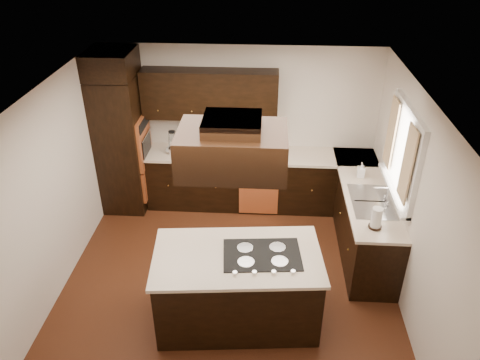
# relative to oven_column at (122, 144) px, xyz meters

# --- Properties ---
(floor) EXTENTS (4.20, 4.20, 0.02)m
(floor) POSITION_rel_oven_column_xyz_m (1.78, -1.71, -1.07)
(floor) COLOR #5C2D16
(floor) RESTS_ON ground
(ceiling) EXTENTS (4.20, 4.20, 0.02)m
(ceiling) POSITION_rel_oven_column_xyz_m (1.78, -1.71, 1.45)
(ceiling) COLOR silver
(ceiling) RESTS_ON ground
(wall_back) EXTENTS (4.20, 0.02, 2.50)m
(wall_back) POSITION_rel_oven_column_xyz_m (1.78, 0.40, 0.19)
(wall_back) COLOR beige
(wall_back) RESTS_ON ground
(wall_front) EXTENTS (4.20, 0.02, 2.50)m
(wall_front) POSITION_rel_oven_column_xyz_m (1.78, -3.81, 0.19)
(wall_front) COLOR beige
(wall_front) RESTS_ON ground
(wall_left) EXTENTS (0.02, 4.20, 2.50)m
(wall_left) POSITION_rel_oven_column_xyz_m (-0.33, -1.71, 0.19)
(wall_left) COLOR beige
(wall_left) RESTS_ON ground
(wall_right) EXTENTS (0.02, 4.20, 2.50)m
(wall_right) POSITION_rel_oven_column_xyz_m (3.88, -1.71, 0.19)
(wall_right) COLOR beige
(wall_right) RESTS_ON ground
(oven_column) EXTENTS (0.65, 0.75, 2.12)m
(oven_column) POSITION_rel_oven_column_xyz_m (0.00, 0.00, 0.00)
(oven_column) COLOR black
(oven_column) RESTS_ON floor
(wall_oven_face) EXTENTS (0.05, 0.62, 0.78)m
(wall_oven_face) POSITION_rel_oven_column_xyz_m (0.35, 0.00, 0.06)
(wall_oven_face) COLOR #BA592C
(wall_oven_face) RESTS_ON oven_column
(base_cabinets_back) EXTENTS (2.93, 0.60, 0.88)m
(base_cabinets_back) POSITION_rel_oven_column_xyz_m (1.81, 0.09, -0.62)
(base_cabinets_back) COLOR black
(base_cabinets_back) RESTS_ON floor
(base_cabinets_right) EXTENTS (0.60, 2.40, 0.88)m
(base_cabinets_right) POSITION_rel_oven_column_xyz_m (3.58, -0.80, -0.62)
(base_cabinets_right) COLOR black
(base_cabinets_right) RESTS_ON floor
(countertop_back) EXTENTS (2.93, 0.63, 0.04)m
(countertop_back) POSITION_rel_oven_column_xyz_m (1.81, 0.08, -0.16)
(countertop_back) COLOR beige
(countertop_back) RESTS_ON base_cabinets_back
(countertop_right) EXTENTS (0.63, 2.40, 0.04)m
(countertop_right) POSITION_rel_oven_column_xyz_m (3.56, -0.80, -0.16)
(countertop_right) COLOR beige
(countertop_right) RESTS_ON base_cabinets_right
(upper_cabinets) EXTENTS (2.00, 0.34, 0.72)m
(upper_cabinets) POSITION_rel_oven_column_xyz_m (1.34, 0.23, 0.75)
(upper_cabinets) COLOR black
(upper_cabinets) RESTS_ON wall_back
(dishwasher_front) EXTENTS (0.60, 0.05, 0.72)m
(dishwasher_front) POSITION_rel_oven_column_xyz_m (2.10, -0.20, -0.66)
(dishwasher_front) COLOR #BA592C
(dishwasher_front) RESTS_ON floor
(window_frame) EXTENTS (0.06, 1.32, 1.12)m
(window_frame) POSITION_rel_oven_column_xyz_m (3.85, -1.16, 0.59)
(window_frame) COLOR white
(window_frame) RESTS_ON wall_right
(window_pane) EXTENTS (0.00, 1.20, 1.00)m
(window_pane) POSITION_rel_oven_column_xyz_m (3.87, -1.16, 0.59)
(window_pane) COLOR white
(window_pane) RESTS_ON wall_right
(curtain_left) EXTENTS (0.02, 0.34, 0.90)m
(curtain_left) POSITION_rel_oven_column_xyz_m (3.79, -1.57, 0.64)
(curtain_left) COLOR #F4E6BE
(curtain_left) RESTS_ON wall_right
(curtain_right) EXTENTS (0.02, 0.34, 0.90)m
(curtain_right) POSITION_rel_oven_column_xyz_m (3.79, -0.74, 0.64)
(curtain_right) COLOR #F4E6BE
(curtain_right) RESTS_ON wall_right
(sink_rim) EXTENTS (0.52, 0.84, 0.01)m
(sink_rim) POSITION_rel_oven_column_xyz_m (3.58, -1.16, -0.14)
(sink_rim) COLOR silver
(sink_rim) RESTS_ON countertop_right
(island) EXTENTS (1.86, 1.13, 0.88)m
(island) POSITION_rel_oven_column_xyz_m (1.92, -2.33, -0.62)
(island) COLOR black
(island) RESTS_ON floor
(island_top) EXTENTS (1.93, 1.20, 0.04)m
(island_top) POSITION_rel_oven_column_xyz_m (1.92, -2.33, -0.16)
(island_top) COLOR beige
(island_top) RESTS_ON island
(cooktop) EXTENTS (0.89, 0.63, 0.01)m
(cooktop) POSITION_rel_oven_column_xyz_m (2.19, -2.31, -0.13)
(cooktop) COLOR black
(cooktop) RESTS_ON island_top
(range_hood) EXTENTS (1.05, 0.72, 0.42)m
(range_hood) POSITION_rel_oven_column_xyz_m (1.88, -2.25, 1.10)
(range_hood) COLOR black
(range_hood) RESTS_ON ceiling
(hood_duct) EXTENTS (0.55, 0.50, 0.13)m
(hood_duct) POSITION_rel_oven_column_xyz_m (1.88, -2.25, 1.38)
(hood_duct) COLOR black
(hood_duct) RESTS_ON ceiling
(blender_base) EXTENTS (0.15, 0.15, 0.10)m
(blender_base) POSITION_rel_oven_column_xyz_m (0.78, 0.01, -0.09)
(blender_base) COLOR silver
(blender_base) RESTS_ON countertop_back
(blender_pitcher) EXTENTS (0.13, 0.13, 0.26)m
(blender_pitcher) POSITION_rel_oven_column_xyz_m (0.78, 0.01, 0.09)
(blender_pitcher) COLOR silver
(blender_pitcher) RESTS_ON blender_base
(spice_rack) EXTENTS (0.39, 0.23, 0.32)m
(spice_rack) POSITION_rel_oven_column_xyz_m (1.26, -0.01, 0.02)
(spice_rack) COLOR black
(spice_rack) RESTS_ON countertop_back
(mixing_bowl) EXTENTS (0.26, 0.26, 0.06)m
(mixing_bowl) POSITION_rel_oven_column_xyz_m (0.79, 0.07, -0.11)
(mixing_bowl) COLOR white
(mixing_bowl) RESTS_ON countertop_back
(soap_bottle) EXTENTS (0.10, 0.11, 0.22)m
(soap_bottle) POSITION_rel_oven_column_xyz_m (3.53, -0.51, -0.03)
(soap_bottle) COLOR white
(soap_bottle) RESTS_ON countertop_right
(paper_towel) EXTENTS (0.13, 0.13, 0.27)m
(paper_towel) POSITION_rel_oven_column_xyz_m (3.51, -1.72, -0.00)
(paper_towel) COLOR white
(paper_towel) RESTS_ON countertop_right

